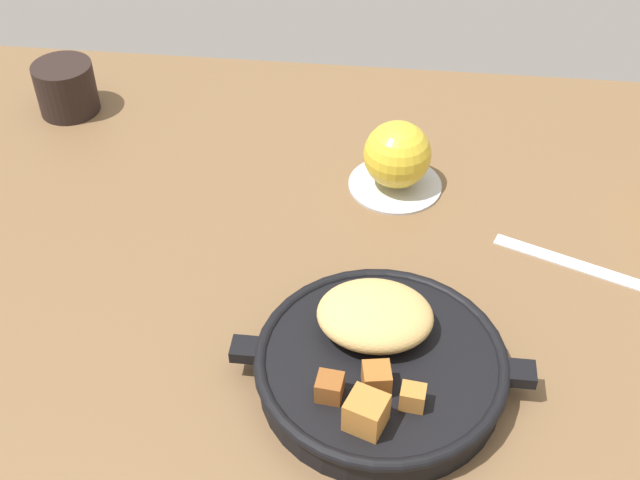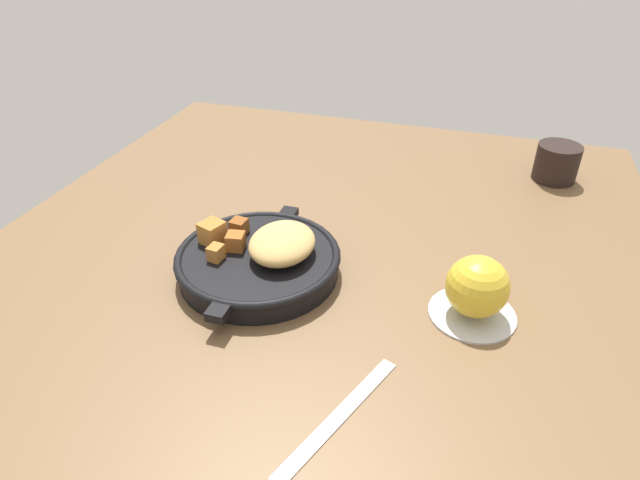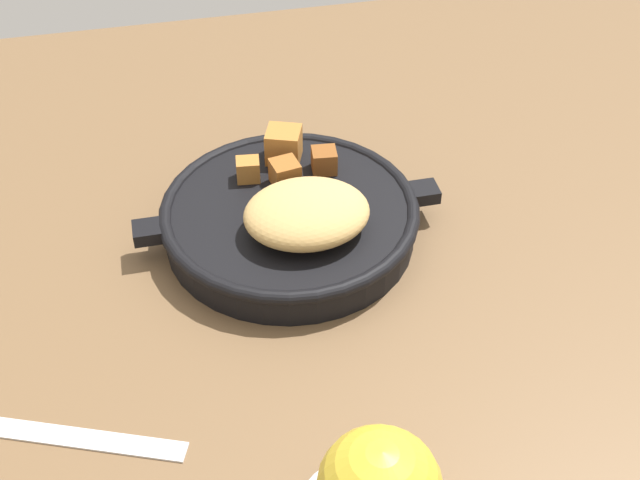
{
  "view_description": "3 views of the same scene",
  "coord_description": "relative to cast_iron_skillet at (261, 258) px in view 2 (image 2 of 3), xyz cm",
  "views": [
    {
      "loc": [
        5.12,
        -53.17,
        58.97
      ],
      "look_at": [
        -1.35,
        4.23,
        7.18
      ],
      "focal_mm": 45.7,
      "sensor_mm": 36.0,
      "label": 1
    },
    {
      "loc": [
        60.85,
        19.95,
        45.19
      ],
      "look_at": [
        4.33,
        2.27,
        6.59
      ],
      "focal_mm": 30.41,
      "sensor_mm": 36.0,
      "label": 2
    },
    {
      "loc": [
        15.03,
        48.95,
        49.36
      ],
      "look_at": [
        4.57,
        2.49,
        6.99
      ],
      "focal_mm": 46.93,
      "sensor_mm": 36.0,
      "label": 3
    }
  ],
  "objects": [
    {
      "name": "butter_knife",
      "position": [
        20.46,
        16.96,
        -2.32
      ],
      "size": [
        18.4,
        8.51,
        0.36
      ],
      "primitive_type": "cube",
      "rotation": [
        0.0,
        0.0,
        -0.38
      ],
      "color": "silver",
      "rests_on": "ground_plane"
    },
    {
      "name": "cast_iron_skillet",
      "position": [
        0.0,
        0.0,
        0.0
      ],
      "size": [
        27.02,
        22.72,
        6.99
      ],
      "color": "black",
      "rests_on": "ground_plane"
    },
    {
      "name": "red_apple",
      "position": [
        0.25,
        28.7,
        1.99
      ],
      "size": [
        7.77,
        7.77,
        7.77
      ],
      "primitive_type": "sphere",
      "color": "gold",
      "rests_on": "saucer_plate"
    },
    {
      "name": "coffee_mug_dark",
      "position": [
        -43.01,
        40.14,
        0.84
      ],
      "size": [
        7.69,
        7.69,
        6.67
      ],
      "primitive_type": "cylinder",
      "color": "black",
      "rests_on": "ground_plane"
    },
    {
      "name": "saucer_plate",
      "position": [
        0.25,
        28.7,
        -2.2
      ],
      "size": [
        10.94,
        10.94,
        0.6
      ],
      "primitive_type": "cylinder",
      "color": "#B7BABF",
      "rests_on": "ground_plane"
    },
    {
      "name": "ground_plane",
      "position": [
        -5.18,
        6.02,
        -3.7
      ],
      "size": [
        113.72,
        99.56,
        2.4
      ],
      "primitive_type": "cube",
      "color": "brown"
    }
  ]
}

